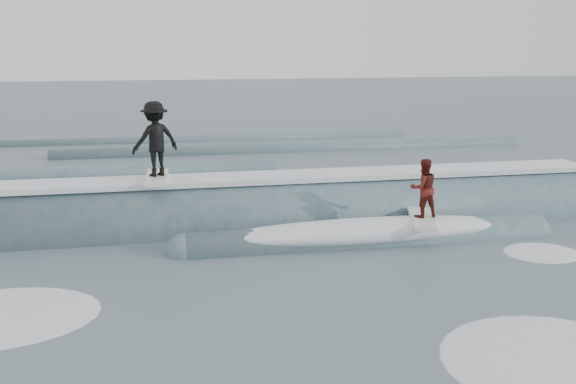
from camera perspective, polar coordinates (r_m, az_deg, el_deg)
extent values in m
plane|color=#3F505C|center=(12.19, 4.74, -10.37)|extent=(160.00, 160.00, 0.00)
cylinder|color=#3B5A64|center=(17.78, -0.63, -2.74)|extent=(19.12, 2.45, 2.45)
cylinder|color=#3B5A64|center=(16.17, 7.13, -4.46)|extent=(9.00, 0.99, 0.99)
sphere|color=#3B5A64|center=(15.40, -9.06, -5.43)|extent=(0.99, 0.99, 0.99)
sphere|color=#3B5A64|center=(18.06, 20.83, -3.36)|extent=(0.99, 0.99, 0.99)
cube|color=white|center=(17.47, -0.64, 1.35)|extent=(18.00, 1.30, 0.14)
ellipsoid|color=white|center=(16.08, 7.16, -3.44)|extent=(7.60, 1.30, 0.60)
cube|color=white|center=(17.16, -11.57, 1.28)|extent=(0.61, 2.02, 0.10)
imported|color=black|center=(16.98, -11.73, 4.65)|extent=(1.44, 1.19, 1.94)
cube|color=white|center=(16.50, 11.81, -2.32)|extent=(1.09, 2.07, 0.10)
imported|color=#51150F|center=(16.32, 11.94, 0.35)|extent=(0.76, 0.61, 1.47)
ellipsoid|color=white|center=(11.14, 22.91, -13.77)|extent=(4.22, 2.88, 0.10)
ellipsoid|color=white|center=(16.40, 21.62, -5.05)|extent=(2.02, 1.38, 0.10)
cylinder|color=#3B5A64|center=(29.80, 0.91, 3.70)|extent=(22.00, 0.80, 0.80)
cylinder|color=#3B5A64|center=(33.15, -7.88, 4.53)|extent=(22.00, 0.60, 0.60)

